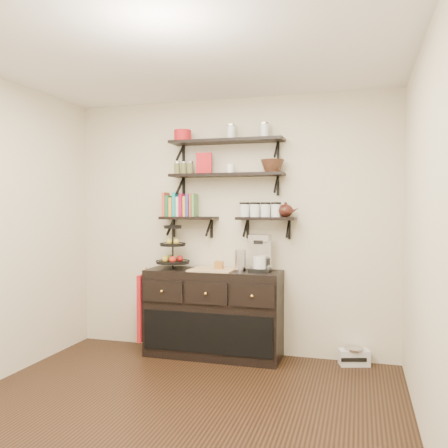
# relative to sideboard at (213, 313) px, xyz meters

# --- Properties ---
(floor) EXTENTS (3.50, 3.50, 0.00)m
(floor) POSITION_rel_sideboard_xyz_m (0.11, -1.51, -0.45)
(floor) COLOR black
(floor) RESTS_ON ground
(ceiling) EXTENTS (3.50, 3.50, 0.02)m
(ceiling) POSITION_rel_sideboard_xyz_m (0.11, -1.51, 2.25)
(ceiling) COLOR white
(ceiling) RESTS_ON back_wall
(back_wall) EXTENTS (3.50, 0.02, 2.70)m
(back_wall) POSITION_rel_sideboard_xyz_m (0.11, 0.24, 0.90)
(back_wall) COLOR beige
(back_wall) RESTS_ON ground
(right_wall) EXTENTS (0.02, 3.50, 2.70)m
(right_wall) POSITION_rel_sideboard_xyz_m (1.86, -1.51, 0.90)
(right_wall) COLOR beige
(right_wall) RESTS_ON ground
(shelf_top) EXTENTS (1.20, 0.27, 0.23)m
(shelf_top) POSITION_rel_sideboard_xyz_m (0.11, 0.10, 1.78)
(shelf_top) COLOR black
(shelf_top) RESTS_ON back_wall
(shelf_mid) EXTENTS (1.20, 0.27, 0.23)m
(shelf_mid) POSITION_rel_sideboard_xyz_m (0.11, 0.10, 1.43)
(shelf_mid) COLOR black
(shelf_mid) RESTS_ON back_wall
(shelf_low_left) EXTENTS (0.60, 0.25, 0.23)m
(shelf_low_left) POSITION_rel_sideboard_xyz_m (-0.31, 0.12, 0.98)
(shelf_low_left) COLOR black
(shelf_low_left) RESTS_ON back_wall
(shelf_low_right) EXTENTS (0.60, 0.25, 0.23)m
(shelf_low_right) POSITION_rel_sideboard_xyz_m (0.53, 0.12, 0.98)
(shelf_low_right) COLOR black
(shelf_low_right) RESTS_ON back_wall
(cookbooks) EXTENTS (0.36, 0.15, 0.26)m
(cookbooks) POSITION_rel_sideboard_xyz_m (-0.40, 0.12, 1.11)
(cookbooks) COLOR #D34632
(cookbooks) RESTS_ON shelf_low_left
(glass_canisters) EXTENTS (0.43, 0.10, 0.13)m
(glass_canisters) POSITION_rel_sideboard_xyz_m (0.47, 0.12, 1.06)
(glass_canisters) COLOR silver
(glass_canisters) RESTS_ON shelf_low_right
(sideboard) EXTENTS (1.40, 0.50, 0.92)m
(sideboard) POSITION_rel_sideboard_xyz_m (0.00, 0.00, 0.00)
(sideboard) COLOR black
(sideboard) RESTS_ON floor
(fruit_stand) EXTENTS (0.35, 0.35, 0.52)m
(fruit_stand) POSITION_rel_sideboard_xyz_m (-0.45, 0.00, 0.63)
(fruit_stand) COLOR black
(fruit_stand) RESTS_ON sideboard
(candle) EXTENTS (0.08, 0.08, 0.08)m
(candle) POSITION_rel_sideboard_xyz_m (0.06, 0.00, 0.50)
(candle) COLOR #905C21
(candle) RESTS_ON sideboard
(coffee_maker) EXTENTS (0.21, 0.20, 0.37)m
(coffee_maker) POSITION_rel_sideboard_xyz_m (0.49, 0.03, 0.63)
(coffee_maker) COLOR black
(coffee_maker) RESTS_ON sideboard
(thermal_carafe) EXTENTS (0.11, 0.11, 0.22)m
(thermal_carafe) POSITION_rel_sideboard_xyz_m (0.29, -0.02, 0.56)
(thermal_carafe) COLOR silver
(thermal_carafe) RESTS_ON sideboard
(apron) EXTENTS (0.04, 0.30, 0.70)m
(apron) POSITION_rel_sideboard_xyz_m (-0.73, -0.10, 0.04)
(apron) COLOR maroon
(apron) RESTS_ON sideboard
(radio) EXTENTS (0.31, 0.24, 0.17)m
(radio) POSITION_rel_sideboard_xyz_m (1.41, 0.12, -0.37)
(radio) COLOR silver
(radio) RESTS_ON floor
(recipe_box) EXTENTS (0.17, 0.09, 0.22)m
(recipe_box) POSITION_rel_sideboard_xyz_m (-0.13, 0.10, 1.56)
(recipe_box) COLOR red
(recipe_box) RESTS_ON shelf_mid
(walnut_bowl) EXTENTS (0.24, 0.24, 0.13)m
(walnut_bowl) POSITION_rel_sideboard_xyz_m (0.59, 0.10, 1.51)
(walnut_bowl) COLOR black
(walnut_bowl) RESTS_ON shelf_mid
(ramekins) EXTENTS (0.09, 0.09, 0.10)m
(ramekins) POSITION_rel_sideboard_xyz_m (0.16, 0.10, 1.50)
(ramekins) COLOR white
(ramekins) RESTS_ON shelf_mid
(teapot) EXTENTS (0.21, 0.16, 0.15)m
(teapot) POSITION_rel_sideboard_xyz_m (0.73, 0.12, 1.07)
(teapot) COLOR #361510
(teapot) RESTS_ON shelf_low_right
(red_pot) EXTENTS (0.18, 0.18, 0.12)m
(red_pot) POSITION_rel_sideboard_xyz_m (-0.37, 0.10, 1.86)
(red_pot) COLOR red
(red_pot) RESTS_ON shelf_top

